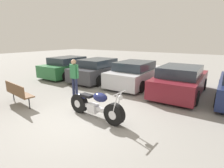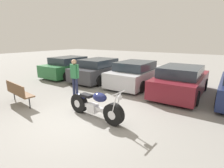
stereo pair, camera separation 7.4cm
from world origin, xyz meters
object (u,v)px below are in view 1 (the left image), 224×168
Objects in this scene: person_standing at (74,75)px; parked_car_silver at (136,74)px; parked_car_maroon at (180,81)px; motorcycle at (95,105)px; parked_car_green at (70,67)px; parked_car_dark_grey at (99,70)px; park_bench at (18,92)px.

parked_car_silver is at bearing 66.75° from person_standing.
person_standing is at bearing -113.25° from parked_car_silver.
person_standing is (-3.92, -2.96, 0.36)m from parked_car_maroon.
motorcycle is 2.63m from person_standing.
parked_car_maroon is 4.93m from person_standing.
parked_car_green is (-5.75, 4.34, 0.20)m from motorcycle.
parked_car_green is 7.46m from parked_car_maroon.
parked_car_dark_grey is at bearing 177.14° from parked_car_maroon.
parked_car_green is at bearing -176.63° from parked_car_silver.
motorcycle is at bearing -111.84° from parked_car_maroon.
parked_car_dark_grey reaches higher than park_bench.
parked_car_silver is at bearing 3.01° from parked_car_dark_grey.
park_bench is 2.34m from person_standing.
parked_car_maroon is at bearing 37.04° from person_standing.
park_bench is at bearing -167.16° from motorcycle.
parked_car_green is 1.00× the size of parked_car_maroon.
parked_car_silver is 2.43× the size of park_bench.
person_standing is at bearing -40.71° from parked_car_green.
parked_car_maroon reaches higher than park_bench.
parked_car_silver is 5.93m from park_bench.
parked_car_dark_grey is 2.49m from parked_car_silver.
parked_car_silver is (-0.78, 4.64, 0.20)m from motorcycle.
person_standing is at bearing -71.84° from parked_car_dark_grey.
parked_car_maroon is at bearing 45.17° from park_bench.
motorcycle is 4.59m from parked_car_maroon.
parked_car_green is 5.66m from park_bench.
parked_car_dark_grey is 1.00× the size of parked_car_silver.
person_standing reaches higher than parked_car_dark_grey.
park_bench is (0.00, -5.25, -0.09)m from parked_car_dark_grey.
park_bench is at bearing -134.83° from parked_car_maroon.
motorcycle is 0.54× the size of parked_car_silver.
motorcycle is 7.21m from parked_car_green.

